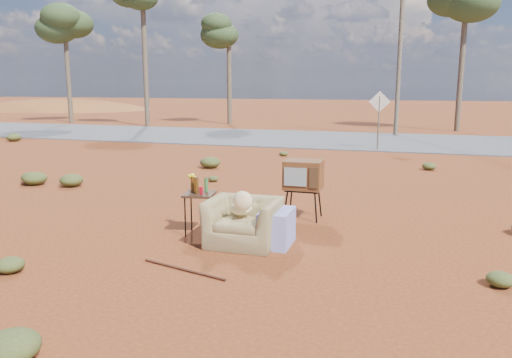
# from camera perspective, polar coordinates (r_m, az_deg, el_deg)

# --- Properties ---
(ground) EXTENTS (140.00, 140.00, 0.00)m
(ground) POSITION_cam_1_polar(r_m,az_deg,el_deg) (7.89, -2.82, -7.33)
(ground) COLOR brown
(ground) RESTS_ON ground
(highway) EXTENTS (140.00, 7.00, 0.04)m
(highway) POSITION_cam_1_polar(r_m,az_deg,el_deg) (22.33, 10.32, 4.42)
(highway) COLOR #565659
(highway) RESTS_ON ground
(dirt_mound) EXTENTS (26.00, 18.00, 2.00)m
(dirt_mound) POSITION_cam_1_polar(r_m,az_deg,el_deg) (52.45, -21.63, 7.43)
(dirt_mound) COLOR #9F5626
(dirt_mound) RESTS_ON ground
(armchair) EXTENTS (1.28, 0.82, 0.95)m
(armchair) POSITION_cam_1_polar(r_m,az_deg,el_deg) (7.70, -0.75, -4.31)
(armchair) COLOR olive
(armchair) RESTS_ON ground
(tv_unit) EXTENTS (0.68, 0.55, 1.09)m
(tv_unit) POSITION_cam_1_polar(r_m,az_deg,el_deg) (9.14, 5.44, 0.39)
(tv_unit) COLOR black
(tv_unit) RESTS_ON ground
(side_table) EXTENTS (0.55, 0.55, 0.98)m
(side_table) POSITION_cam_1_polar(r_m,az_deg,el_deg) (8.26, -6.69, -1.40)
(side_table) COLOR #3B2215
(side_table) RESTS_ON ground
(rusty_bar) EXTENTS (1.34, 0.40, 0.04)m
(rusty_bar) POSITION_cam_1_polar(r_m,az_deg,el_deg) (6.84, -8.27, -10.20)
(rusty_bar) COLOR #462112
(rusty_bar) RESTS_ON ground
(road_sign) EXTENTS (0.78, 0.06, 2.19)m
(road_sign) POSITION_cam_1_polar(r_m,az_deg,el_deg) (19.10, 13.90, 7.68)
(road_sign) COLOR brown
(road_sign) RESTS_ON ground
(eucalyptus_far_left) EXTENTS (3.20, 3.20, 7.10)m
(eucalyptus_far_left) POSITION_cam_1_polar(r_m,az_deg,el_deg) (34.15, -21.02, 16.03)
(eucalyptus_far_left) COLOR brown
(eucalyptus_far_left) RESTS_ON ground
(eucalyptus_left) EXTENTS (3.20, 3.20, 8.10)m
(eucalyptus_left) POSITION_cam_1_polar(r_m,az_deg,el_deg) (30.17, -12.82, 19.11)
(eucalyptus_left) COLOR brown
(eucalyptus_left) RESTS_ON ground
(eucalyptus_near_left) EXTENTS (3.20, 3.20, 6.60)m
(eucalyptus_near_left) POSITION_cam_1_polar(r_m,az_deg,el_deg) (31.05, -3.13, 16.38)
(eucalyptus_near_left) COLOR brown
(eucalyptus_near_left) RESTS_ON ground
(eucalyptus_center) EXTENTS (3.20, 3.20, 7.60)m
(eucalyptus_center) POSITION_cam_1_polar(r_m,az_deg,el_deg) (28.43, 22.90, 18.08)
(eucalyptus_center) COLOR brown
(eucalyptus_center) RESTS_ON ground
(utility_pole_center) EXTENTS (1.40, 0.20, 8.00)m
(utility_pole_center) POSITION_cam_1_polar(r_m,az_deg,el_deg) (24.61, 16.14, 14.39)
(utility_pole_center) COLOR brown
(utility_pole_center) RESTS_ON ground
(scrub_patch) EXTENTS (17.49, 8.07, 0.33)m
(scrub_patch) POSITION_cam_1_polar(r_m,az_deg,el_deg) (12.17, 0.52, -0.13)
(scrub_patch) COLOR #4E5425
(scrub_patch) RESTS_ON ground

